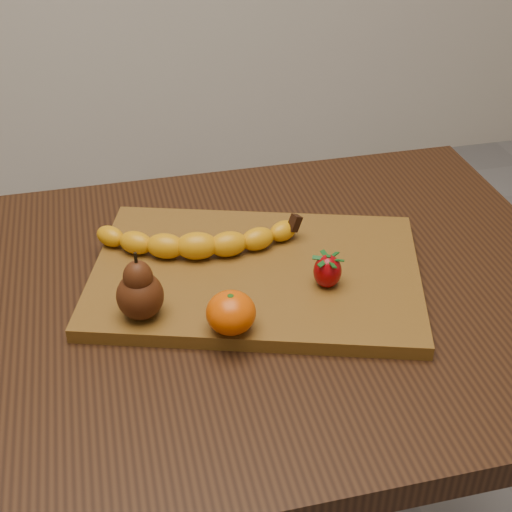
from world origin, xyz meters
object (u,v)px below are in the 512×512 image
object	(u,v)px
cutting_board	(256,274)
mandarin	(231,313)
pear	(139,285)
table	(230,347)

from	to	relation	value
cutting_board	mandarin	size ratio (longest dim) A/B	7.31
pear	cutting_board	bearing A→B (deg)	21.57
cutting_board	mandarin	distance (m)	0.14
mandarin	pear	bearing A→B (deg)	152.41
table	cutting_board	xyz separation A→B (m)	(0.04, 0.02, 0.11)
table	cutting_board	bearing A→B (deg)	26.51
table	mandarin	distance (m)	0.17
table	cutting_board	world-z (taller)	cutting_board
table	mandarin	size ratio (longest dim) A/B	16.24
table	mandarin	bearing A→B (deg)	-99.19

